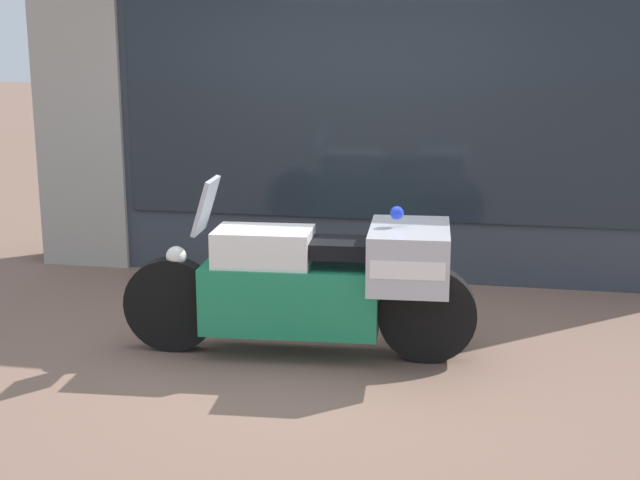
# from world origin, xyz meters

# --- Properties ---
(ground_plane) EXTENTS (60.00, 60.00, 0.00)m
(ground_plane) POSITION_xyz_m (0.00, 0.00, 0.00)
(ground_plane) COLOR #7A5B4C
(shop_building) EXTENTS (5.90, 0.55, 3.25)m
(shop_building) POSITION_xyz_m (-0.39, 2.00, 1.63)
(shop_building) COLOR #333842
(shop_building) RESTS_ON ground
(window_display) EXTENTS (4.61, 0.30, 1.97)m
(window_display) POSITION_xyz_m (0.34, 2.03, 0.47)
(window_display) COLOR slate
(window_display) RESTS_ON ground
(paramedic_motorcycle) EXTENTS (2.38, 0.79, 1.20)m
(paramedic_motorcycle) POSITION_xyz_m (0.09, -0.14, 0.53)
(paramedic_motorcycle) COLOR black
(paramedic_motorcycle) RESTS_ON ground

